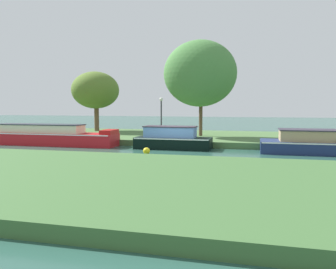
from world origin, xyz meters
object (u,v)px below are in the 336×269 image
at_px(black_barge, 172,139).
at_px(willow_tree_left, 96,90).
at_px(red_narrowboat, 47,136).
at_px(willow_tree_centre, 200,74).
at_px(lamp_post, 161,113).
at_px(channel_buoy, 146,151).
at_px(navy_cruiser, 308,143).
at_px(mooring_post_near, 184,135).

xyz_separation_m(black_barge, willow_tree_left, (-8.96, 7.80, 3.46)).
relative_size(red_narrowboat, willow_tree_centre, 1.39).
height_order(willow_tree_centre, lamp_post, willow_tree_centre).
bearing_deg(willow_tree_centre, channel_buoy, -103.89).
bearing_deg(navy_cruiser, black_barge, -180.00).
distance_m(black_barge, red_narrowboat, 8.91).
relative_size(red_narrowboat, lamp_post, 3.44).
xyz_separation_m(lamp_post, mooring_post_near, (1.85, -1.13, -1.43)).
bearing_deg(willow_tree_centre, mooring_post_near, -98.37).
distance_m(black_barge, lamp_post, 3.12).
bearing_deg(willow_tree_left, mooring_post_near, -35.01).
bearing_deg(black_barge, mooring_post_near, 66.90).
height_order(red_narrowboat, willow_tree_left, willow_tree_left).
xyz_separation_m(red_narrowboat, channel_buoy, (8.09, -2.79, -0.43)).
height_order(willow_tree_centre, mooring_post_near, willow_tree_centre).
height_order(willow_tree_left, willow_tree_centre, willow_tree_centre).
distance_m(navy_cruiser, willow_tree_centre, 9.52).
relative_size(navy_cruiser, willow_tree_centre, 0.72).
relative_size(willow_tree_left, lamp_post, 1.85).
xyz_separation_m(red_narrowboat, navy_cruiser, (16.94, -0.00, -0.05)).
xyz_separation_m(red_narrowboat, willow_tree_centre, (9.92, 4.59, 4.45)).
bearing_deg(red_narrowboat, lamp_post, 16.96).
distance_m(black_barge, willow_tree_centre, 6.48).
bearing_deg(black_barge, willow_tree_left, 138.94).
bearing_deg(navy_cruiser, red_narrowboat, 180.00).
bearing_deg(red_narrowboat, channel_buoy, -19.02).
xyz_separation_m(navy_cruiser, channel_buoy, (-8.85, -2.79, -0.38)).
xyz_separation_m(black_barge, channel_buoy, (-0.82, -2.79, -0.41)).
distance_m(willow_tree_centre, channel_buoy, 9.03).
distance_m(red_narrowboat, willow_tree_left, 8.53).
bearing_deg(navy_cruiser, willow_tree_left, 155.33).
xyz_separation_m(willow_tree_centre, mooring_post_near, (-0.50, -3.41, -4.28)).
distance_m(red_narrowboat, willow_tree_centre, 11.80).
bearing_deg(navy_cruiser, channel_buoy, -162.51).
xyz_separation_m(lamp_post, channel_buoy, (0.52, -5.10, -2.02)).
height_order(black_barge, willow_tree_left, willow_tree_left).
height_order(black_barge, navy_cruiser, black_barge).
xyz_separation_m(willow_tree_centre, channel_buoy, (-1.82, -7.38, -4.88)).
bearing_deg(lamp_post, red_narrowboat, -163.04).
distance_m(navy_cruiser, channel_buoy, 9.29).
distance_m(red_narrowboat, channel_buoy, 8.57).
bearing_deg(mooring_post_near, lamp_post, 148.54).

